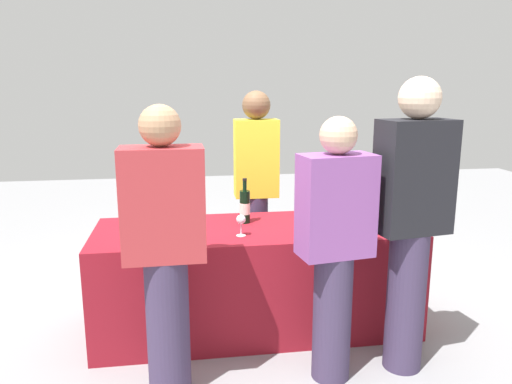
{
  "coord_description": "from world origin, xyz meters",
  "views": [
    {
      "loc": [
        -0.49,
        -3.26,
        1.72
      ],
      "look_at": [
        0.0,
        0.0,
        0.99
      ],
      "focal_mm": 34.64,
      "sensor_mm": 36.0,
      "label": 1
    }
  ],
  "objects_px": {
    "menu_board": "(158,237)",
    "wine_bottle_2": "(343,203)",
    "server_pouring": "(256,184)",
    "wine_bottle_0": "(186,208)",
    "wine_bottle_3": "(355,200)",
    "guest_2": "(411,217)",
    "wine_glass_1": "(161,223)",
    "wine_glass_3": "(331,214)",
    "guest_0": "(165,247)",
    "wine_glass_2": "(241,221)",
    "guest_1": "(335,244)",
    "wine_glass_0": "(138,225)",
    "wine_bottle_1": "(245,206)"
  },
  "relations": [
    {
      "from": "wine_glass_3",
      "to": "guest_0",
      "type": "height_order",
      "value": "guest_0"
    },
    {
      "from": "wine_bottle_2",
      "to": "guest_2",
      "type": "height_order",
      "value": "guest_2"
    },
    {
      "from": "wine_glass_1",
      "to": "menu_board",
      "type": "xyz_separation_m",
      "value": [
        -0.09,
        1.14,
        -0.44
      ]
    },
    {
      "from": "server_pouring",
      "to": "menu_board",
      "type": "relative_size",
      "value": 2.05
    },
    {
      "from": "wine_bottle_3",
      "to": "wine_glass_1",
      "type": "distance_m",
      "value": 1.46
    },
    {
      "from": "wine_bottle_0",
      "to": "wine_glass_1",
      "type": "relative_size",
      "value": 2.27
    },
    {
      "from": "wine_bottle_2",
      "to": "menu_board",
      "type": "relative_size",
      "value": 0.38
    },
    {
      "from": "wine_bottle_0",
      "to": "wine_bottle_2",
      "type": "relative_size",
      "value": 1.1
    },
    {
      "from": "wine_bottle_2",
      "to": "wine_glass_3",
      "type": "xyz_separation_m",
      "value": [
        -0.16,
        -0.22,
        -0.01
      ]
    },
    {
      "from": "wine_glass_1",
      "to": "wine_glass_2",
      "type": "bearing_deg",
      "value": -1.07
    },
    {
      "from": "wine_bottle_1",
      "to": "wine_glass_3",
      "type": "xyz_separation_m",
      "value": [
        0.57,
        -0.21,
        -0.02
      ]
    },
    {
      "from": "wine_glass_1",
      "to": "guest_0",
      "type": "distance_m",
      "value": 0.53
    },
    {
      "from": "wine_bottle_0",
      "to": "wine_glass_1",
      "type": "height_order",
      "value": "wine_bottle_0"
    },
    {
      "from": "wine_bottle_2",
      "to": "wine_glass_3",
      "type": "distance_m",
      "value": 0.28
    },
    {
      "from": "wine_glass_3",
      "to": "guest_1",
      "type": "bearing_deg",
      "value": -104.85
    },
    {
      "from": "wine_bottle_2",
      "to": "guest_0",
      "type": "bearing_deg",
      "value": -146.61
    },
    {
      "from": "wine_bottle_0",
      "to": "guest_1",
      "type": "height_order",
      "value": "guest_1"
    },
    {
      "from": "wine_bottle_2",
      "to": "wine_bottle_1",
      "type": "bearing_deg",
      "value": -179.01
    },
    {
      "from": "wine_bottle_2",
      "to": "wine_bottle_3",
      "type": "distance_m",
      "value": 0.12
    },
    {
      "from": "wine_bottle_0",
      "to": "wine_glass_3",
      "type": "bearing_deg",
      "value": -11.8
    },
    {
      "from": "wine_glass_2",
      "to": "server_pouring",
      "type": "bearing_deg",
      "value": 74.48
    },
    {
      "from": "wine_bottle_0",
      "to": "wine_glass_3",
      "type": "xyz_separation_m",
      "value": [
        0.98,
        -0.21,
        -0.02
      ]
    },
    {
      "from": "wine_glass_1",
      "to": "menu_board",
      "type": "distance_m",
      "value": 1.22
    },
    {
      "from": "wine_glass_2",
      "to": "guest_1",
      "type": "relative_size",
      "value": 0.09
    },
    {
      "from": "wine_glass_2",
      "to": "server_pouring",
      "type": "distance_m",
      "value": 0.83
    },
    {
      "from": "wine_bottle_0",
      "to": "wine_bottle_3",
      "type": "relative_size",
      "value": 1.0
    },
    {
      "from": "wine_glass_0",
      "to": "wine_glass_2",
      "type": "height_order",
      "value": "wine_glass_2"
    },
    {
      "from": "wine_bottle_0",
      "to": "server_pouring",
      "type": "distance_m",
      "value": 0.75
    },
    {
      "from": "wine_glass_3",
      "to": "guest_0",
      "type": "distance_m",
      "value": 1.26
    },
    {
      "from": "menu_board",
      "to": "wine_glass_0",
      "type": "bearing_deg",
      "value": -81.34
    },
    {
      "from": "wine_bottle_3",
      "to": "wine_bottle_0",
      "type": "bearing_deg",
      "value": -177.07
    },
    {
      "from": "wine_bottle_2",
      "to": "server_pouring",
      "type": "bearing_deg",
      "value": 140.61
    },
    {
      "from": "wine_bottle_0",
      "to": "guest_0",
      "type": "bearing_deg",
      "value": -98.53
    },
    {
      "from": "wine_glass_1",
      "to": "server_pouring",
      "type": "distance_m",
      "value": 1.07
    },
    {
      "from": "wine_glass_1",
      "to": "wine_bottle_1",
      "type": "bearing_deg",
      "value": 27.25
    },
    {
      "from": "wine_glass_2",
      "to": "wine_bottle_3",
      "type": "bearing_deg",
      "value": 21.98
    },
    {
      "from": "wine_bottle_3",
      "to": "server_pouring",
      "type": "distance_m",
      "value": 0.81
    },
    {
      "from": "wine_bottle_0",
      "to": "server_pouring",
      "type": "height_order",
      "value": "server_pouring"
    },
    {
      "from": "wine_bottle_1",
      "to": "wine_glass_0",
      "type": "bearing_deg",
      "value": -158.73
    },
    {
      "from": "wine_bottle_2",
      "to": "wine_glass_3",
      "type": "height_order",
      "value": "wine_bottle_2"
    },
    {
      "from": "wine_glass_3",
      "to": "wine_bottle_2",
      "type": "bearing_deg",
      "value": 54.05
    },
    {
      "from": "wine_glass_2",
      "to": "menu_board",
      "type": "height_order",
      "value": "wine_glass_2"
    },
    {
      "from": "menu_board",
      "to": "wine_bottle_2",
      "type": "bearing_deg",
      "value": -19.05
    },
    {
      "from": "wine_bottle_3",
      "to": "guest_2",
      "type": "height_order",
      "value": "guest_2"
    },
    {
      "from": "wine_bottle_2",
      "to": "guest_1",
      "type": "relative_size",
      "value": 0.2
    },
    {
      "from": "wine_bottle_3",
      "to": "server_pouring",
      "type": "xyz_separation_m",
      "value": [
        -0.68,
        0.43,
        0.06
      ]
    },
    {
      "from": "guest_1",
      "to": "menu_board",
      "type": "distance_m",
      "value": 2.01
    },
    {
      "from": "wine_glass_0",
      "to": "wine_glass_2",
      "type": "relative_size",
      "value": 0.95
    },
    {
      "from": "guest_0",
      "to": "wine_glass_2",
      "type": "bearing_deg",
      "value": 46.78
    },
    {
      "from": "wine_glass_0",
      "to": "wine_glass_3",
      "type": "bearing_deg",
      "value": 3.06
    }
  ]
}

